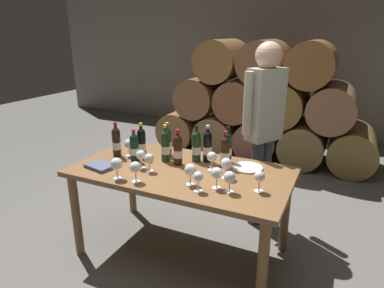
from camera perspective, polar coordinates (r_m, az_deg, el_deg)
ground_plane at (r=3.01m, az=-1.70°, el=-17.77°), size 14.00×14.00×0.00m
cellar_back_wall at (r=6.47m, az=15.80°, el=14.47°), size 10.00×0.24×2.80m
barrel_stack at (r=5.00m, az=11.89°, el=6.25°), size 3.12×0.90×1.69m
dining_table at (r=2.67m, az=-1.84°, el=-6.15°), size 1.70×0.90×0.76m
wine_bottle_0 at (r=2.65m, az=5.65°, el=-1.31°), size 0.07×0.07×0.30m
wine_bottle_1 at (r=2.75m, az=0.75°, el=-0.36°), size 0.07×0.07×0.31m
wine_bottle_2 at (r=2.69m, az=-2.44°, el=-0.96°), size 0.07×0.07×0.30m
wine_bottle_3 at (r=2.94m, az=-12.77°, el=0.38°), size 0.07×0.07×0.31m
wine_bottle_4 at (r=2.88m, az=-8.60°, el=0.22°), size 0.07×0.07×0.30m
wine_bottle_5 at (r=2.75m, az=2.66°, el=-0.38°), size 0.07×0.07×0.31m
wine_bottle_6 at (r=2.90m, az=-4.25°, el=0.45°), size 0.07×0.07×0.30m
wine_bottle_7 at (r=2.75m, az=6.08°, el=-0.54°), size 0.07×0.07×0.31m
wine_bottle_8 at (r=2.77m, az=-4.55°, el=-0.29°), size 0.07×0.07×0.31m
wine_bottle_9 at (r=2.80m, az=-9.85°, el=-0.59°), size 0.07×0.07×0.27m
wine_glass_0 at (r=2.24m, az=6.44°, el=-5.71°), size 0.08×0.08×0.15m
wine_glass_1 at (r=2.45m, az=5.85°, el=-3.43°), size 0.09×0.09×0.16m
wine_glass_2 at (r=2.33m, az=-0.28°, el=-4.50°), size 0.08×0.08×0.16m
wine_glass_3 at (r=2.58m, az=3.41°, el=-2.30°), size 0.08×0.08×0.15m
wine_glass_4 at (r=2.93m, az=-10.73°, el=-0.02°), size 0.08×0.08×0.15m
wine_glass_5 at (r=2.29m, az=11.44°, el=-5.60°), size 0.07×0.07×0.15m
wine_glass_6 at (r=2.58m, az=-7.34°, el=-2.55°), size 0.07×0.07×0.15m
wine_glass_7 at (r=2.65m, az=-8.71°, el=-1.95°), size 0.08×0.08×0.15m
wine_glass_8 at (r=2.29m, az=4.26°, el=-5.07°), size 0.08×0.08×0.16m
wine_glass_9 at (r=2.41m, az=-9.65°, el=-4.01°), size 0.08×0.08×0.16m
wine_glass_10 at (r=2.49m, az=-12.74°, el=-3.39°), size 0.09×0.09×0.16m
wine_glass_11 at (r=2.25m, az=1.07°, el=-5.74°), size 0.07×0.07×0.14m
tasting_notebook at (r=2.76m, az=-15.34°, el=-3.63°), size 0.25×0.20×0.03m
serving_plate at (r=2.69m, az=9.45°, el=-3.98°), size 0.24×0.24×0.01m
sommelier_presenting at (r=3.07m, az=12.23°, el=4.16°), size 0.32×0.43×1.72m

